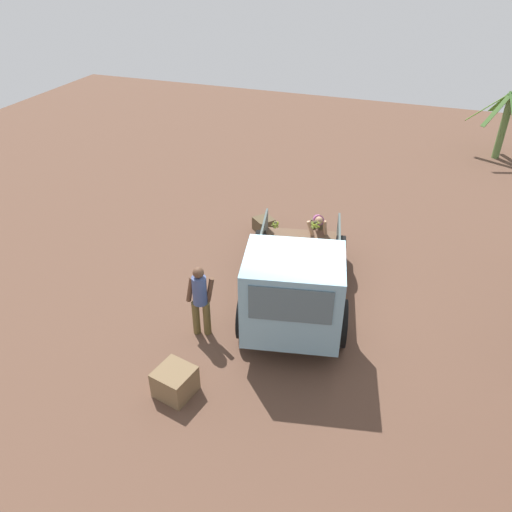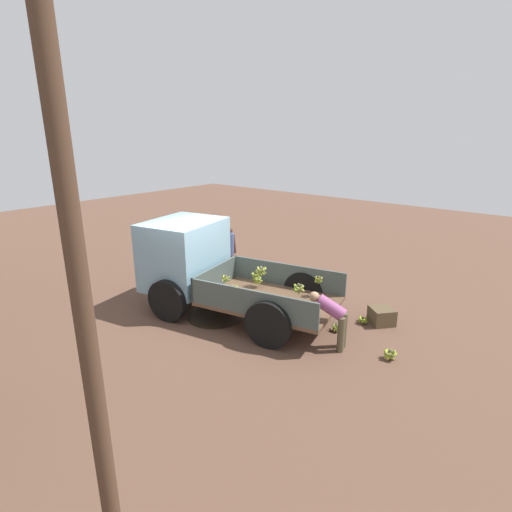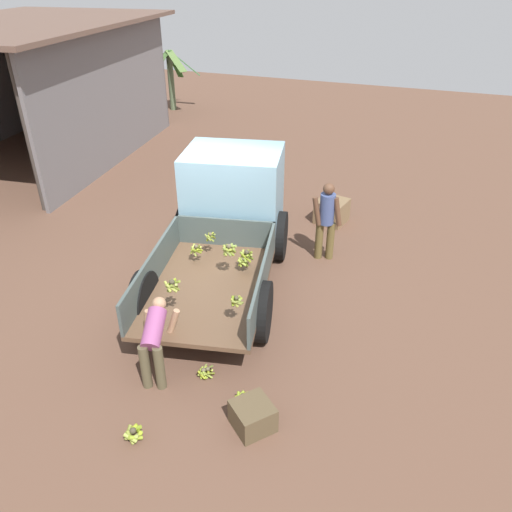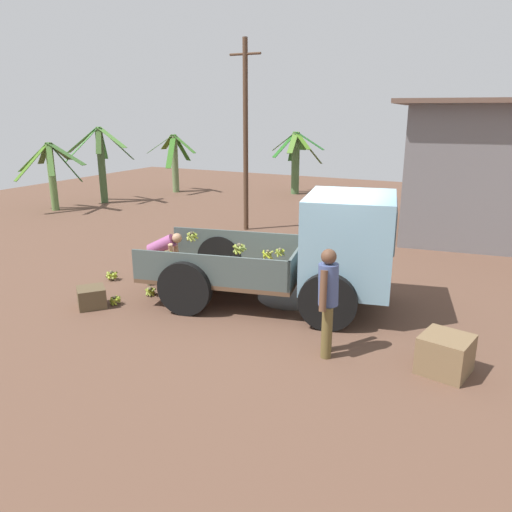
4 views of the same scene
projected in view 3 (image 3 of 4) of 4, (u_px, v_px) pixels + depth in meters
ground at (220, 264)px, 10.15m from camera, size 36.00×36.00×0.00m
mud_patch_0 at (210, 273)px, 9.85m from camera, size 1.36×1.36×0.01m
cargo_truck at (230, 208)px, 9.76m from camera, size 4.90×2.90×2.15m
warehouse_shed at (40, 62)px, 14.88m from camera, size 9.17×6.83×3.87m
banana_palm_0 at (170, 77)px, 19.94m from camera, size 2.20×2.47×2.30m
person_foreground_visitor at (326, 218)px, 9.89m from camera, size 0.39×0.62×1.66m
person_worker_loading at (155, 338)px, 7.09m from camera, size 0.80×0.59×1.14m
banana_bunch_on_ground_0 at (242, 398)px, 6.91m from camera, size 0.23×0.23×0.18m
banana_bunch_on_ground_1 at (204, 372)px, 7.36m from camera, size 0.19×0.21×0.17m
banana_bunch_on_ground_2 at (134, 433)px, 6.38m from camera, size 0.27×0.27×0.21m
banana_bunch_on_ground_3 at (208, 371)px, 7.36m from camera, size 0.22×0.20×0.18m
wooden_crate_0 at (253, 416)px, 6.53m from camera, size 0.70×0.70×0.38m
wooden_crate_1 at (332, 211)px, 11.65m from camera, size 0.77×0.77×0.55m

